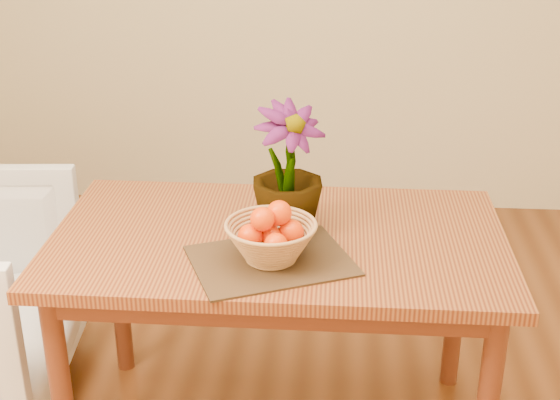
{
  "coord_description": "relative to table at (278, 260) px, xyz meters",
  "views": [
    {
      "loc": [
        0.17,
        -1.84,
        1.82
      ],
      "look_at": [
        0.01,
        0.21,
        0.91
      ],
      "focal_mm": 50.0,
      "sensor_mm": 36.0,
      "label": 1
    }
  ],
  "objects": [
    {
      "name": "potted_plant",
      "position": [
        0.02,
        0.05,
        0.29
      ],
      "size": [
        0.31,
        0.31,
        0.4
      ],
      "primitive_type": "imported",
      "rotation": [
        0.0,
        0.0,
        0.6
      ],
      "color": "#214C15",
      "rests_on": "table"
    },
    {
      "name": "wicker_basket",
      "position": [
        -0.01,
        -0.17,
        0.15
      ],
      "size": [
        0.27,
        0.27,
        0.11
      ],
      "color": "#B07C49",
      "rests_on": "placemat"
    },
    {
      "name": "placemat",
      "position": [
        -0.01,
        -0.17,
        0.09
      ],
      "size": [
        0.54,
        0.48,
        0.01
      ],
      "primitive_type": "cube",
      "rotation": [
        0.0,
        0.0,
        0.4
      ],
      "color": "#3B2715",
      "rests_on": "table"
    },
    {
      "name": "orange_pile",
      "position": [
        -0.01,
        -0.17,
        0.19
      ],
      "size": [
        0.19,
        0.18,
        0.13
      ],
      "rotation": [
        0.0,
        0.0,
        -0.29
      ],
      "color": "#E34603",
      "rests_on": "wicker_basket"
    },
    {
      "name": "table",
      "position": [
        0.0,
        0.0,
        0.0
      ],
      "size": [
        1.4,
        0.8,
        0.75
      ],
      "color": "brown",
      "rests_on": "floor"
    }
  ]
}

